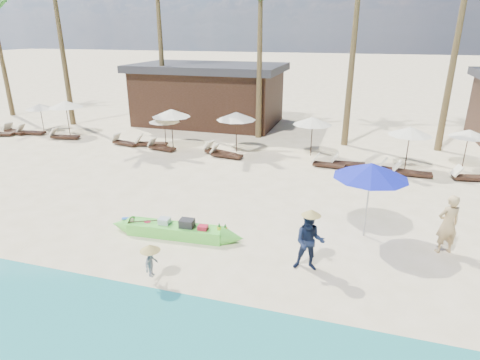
% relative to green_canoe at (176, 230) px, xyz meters
% --- Properties ---
extents(ground, '(240.00, 240.00, 0.00)m').
position_rel_green_canoe_xyz_m(ground, '(2.70, -0.38, -0.23)').
color(ground, '#F8E0B7').
rests_on(ground, ground).
extents(green_canoe, '(5.31, 0.89, 0.67)m').
position_rel_green_canoe_xyz_m(green_canoe, '(0.00, 0.00, 0.00)').
color(green_canoe, '#5CDE43').
rests_on(green_canoe, ground).
extents(tourist, '(0.84, 0.71, 1.95)m').
position_rel_green_canoe_xyz_m(tourist, '(8.54, 1.50, 0.75)').
color(tourist, tan).
rests_on(tourist, ground).
extents(vendor_green, '(0.94, 0.76, 1.80)m').
position_rel_green_canoe_xyz_m(vendor_green, '(4.58, -0.71, 0.67)').
color(vendor_green, '#141D37').
rests_on(vendor_green, ground).
extents(vendor_yellow, '(0.34, 0.57, 0.86)m').
position_rel_green_canoe_xyz_m(vendor_yellow, '(0.51, -2.59, 0.38)').
color(vendor_yellow, gray).
rests_on(vendor_yellow, ground).
extents(blue_umbrella, '(2.42, 2.42, 2.61)m').
position_rel_green_canoe_xyz_m(blue_umbrella, '(6.12, 1.89, 2.13)').
color(blue_umbrella, '#99999E').
rests_on(blue_umbrella, ground).
extents(resort_parasol_1, '(1.87, 1.87, 1.93)m').
position_rel_green_canoe_xyz_m(resort_parasol_1, '(-15.25, 11.09, 1.51)').
color(resort_parasol_1, '#341E15').
rests_on(resort_parasol_1, ground).
extents(lounger_1_left, '(1.97, 0.97, 0.64)m').
position_rel_green_canoe_xyz_m(lounger_1_left, '(-16.70, 10.02, -0.01)').
color(lounger_1_left, '#341E15').
rests_on(lounger_1_left, ground).
extents(lounger_1_right, '(1.90, 0.81, 0.63)m').
position_rel_green_canoe_xyz_m(lounger_1_right, '(-15.52, 10.14, -0.02)').
color(lounger_1_right, '#341E15').
rests_on(lounger_1_right, ground).
extents(resort_parasol_2, '(2.20, 2.20, 2.27)m').
position_rel_green_canoe_xyz_m(resort_parasol_2, '(-12.96, 10.90, 1.82)').
color(resort_parasol_2, '#341E15').
rests_on(resort_parasol_2, ground).
extents(lounger_2_left, '(1.92, 0.88, 0.63)m').
position_rel_green_canoe_xyz_m(lounger_2_left, '(-12.58, 9.80, -0.02)').
color(lounger_2_left, '#341E15').
rests_on(lounger_2_left, ground).
extents(resort_parasol_3, '(1.83, 1.83, 1.89)m').
position_rel_green_canoe_xyz_m(resort_parasol_3, '(-5.38, 9.99, 1.48)').
color(resort_parasol_3, '#341E15').
rests_on(resort_parasol_3, ground).
extents(lounger_3_left, '(1.84, 0.89, 0.60)m').
position_rel_green_canoe_xyz_m(lounger_3_left, '(-8.03, 9.64, -0.03)').
color(lounger_3_left, '#341E15').
rests_on(lounger_3_left, ground).
extents(lounger_3_right, '(1.98, 0.95, 0.65)m').
position_rel_green_canoe_xyz_m(lounger_3_right, '(-6.38, 9.88, -0.01)').
color(lounger_3_right, '#341E15').
rests_on(lounger_3_right, ground).
extents(resort_parasol_4, '(2.24, 2.24, 2.30)m').
position_rel_green_canoe_xyz_m(resort_parasol_4, '(-4.93, 10.02, 1.85)').
color(resort_parasol_4, '#341E15').
rests_on(resort_parasol_4, ground).
extents(lounger_4_left, '(1.79, 0.83, 0.58)m').
position_rel_green_canoe_xyz_m(lounger_4_left, '(-5.39, 9.29, -0.03)').
color(lounger_4_left, '#341E15').
rests_on(lounger_4_left, ground).
extents(lounger_4_right, '(2.03, 1.19, 0.66)m').
position_rel_green_canoe_xyz_m(lounger_4_right, '(-1.82, 9.37, -0.01)').
color(lounger_4_right, '#341E15').
rests_on(lounger_4_right, ground).
extents(resort_parasol_5, '(2.23, 2.23, 2.30)m').
position_rel_green_canoe_xyz_m(resort_parasol_5, '(-1.05, 10.30, 1.85)').
color(resort_parasol_5, '#341E15').
rests_on(resort_parasol_5, ground).
extents(lounger_5_left, '(1.87, 0.78, 0.62)m').
position_rel_green_canoe_xyz_m(lounger_5_left, '(-1.32, 9.02, -0.02)').
color(lounger_5_left, '#341E15').
rests_on(lounger_5_left, ground).
extents(resort_parasol_6, '(2.12, 2.12, 2.19)m').
position_rel_green_canoe_xyz_m(resort_parasol_6, '(3.17, 10.73, 1.75)').
color(resort_parasol_6, '#341E15').
rests_on(resort_parasol_6, ground).
extents(lounger_6_left, '(1.74, 0.66, 0.58)m').
position_rel_green_canoe_xyz_m(lounger_6_left, '(4.21, 8.95, -0.03)').
color(lounger_6_left, '#341E15').
rests_on(lounger_6_left, ground).
extents(lounger_6_right, '(1.73, 0.61, 0.58)m').
position_rel_green_canoe_xyz_m(lounger_6_right, '(5.17, 9.40, -0.03)').
color(lounger_6_right, '#341E15').
rests_on(lounger_6_right, ground).
extents(resort_parasol_7, '(2.10, 2.10, 2.16)m').
position_rel_green_canoe_xyz_m(resort_parasol_7, '(8.04, 9.84, 1.72)').
color(resort_parasol_7, '#341E15').
rests_on(resort_parasol_7, ground).
extents(lounger_7_left, '(1.83, 0.85, 0.60)m').
position_rel_green_canoe_xyz_m(lounger_7_left, '(7.51, 8.99, -0.03)').
color(lounger_7_left, '#341E15').
rests_on(lounger_7_left, ground).
extents(lounger_7_right, '(1.82, 0.60, 0.61)m').
position_rel_green_canoe_xyz_m(lounger_7_right, '(8.19, 8.78, -0.02)').
color(lounger_7_right, '#341E15').
rests_on(lounger_7_right, ground).
extents(resort_parasol_8, '(1.90, 1.90, 1.96)m').
position_rel_green_canoe_xyz_m(resort_parasol_8, '(10.90, 10.99, 1.54)').
color(resort_parasol_8, '#341E15').
rests_on(resort_parasol_8, ground).
extents(lounger_8_left, '(1.93, 0.88, 0.63)m').
position_rel_green_canoe_xyz_m(lounger_8_left, '(10.81, 8.91, -0.02)').
color(lounger_8_left, '#341E15').
rests_on(lounger_8_left, ground).
extents(pavilion_west, '(10.80, 6.60, 4.30)m').
position_rel_green_canoe_xyz_m(pavilion_west, '(-5.30, 17.12, 1.96)').
color(pavilion_west, '#341E15').
rests_on(pavilion_west, ground).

